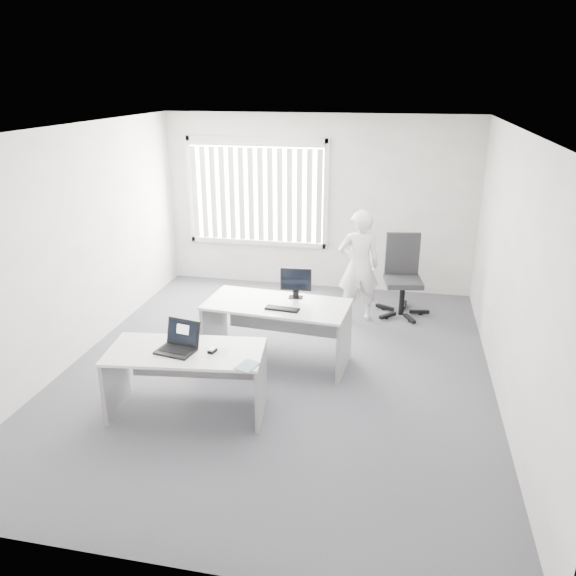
% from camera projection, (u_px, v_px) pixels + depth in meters
% --- Properties ---
extents(ground, '(6.00, 6.00, 0.00)m').
position_uv_depth(ground, '(277.00, 369.00, 6.76)').
color(ground, '#5A5961').
rests_on(ground, ground).
extents(wall_back, '(5.00, 0.02, 2.80)m').
position_uv_depth(wall_back, '(318.00, 204.00, 9.02)').
color(wall_back, silver).
rests_on(wall_back, ground).
extents(wall_front, '(5.00, 0.02, 2.80)m').
position_uv_depth(wall_front, '(171.00, 400.00, 3.51)').
color(wall_front, silver).
rests_on(wall_front, ground).
extents(wall_left, '(0.02, 6.00, 2.80)m').
position_uv_depth(wall_left, '(74.00, 246.00, 6.74)').
color(wall_left, silver).
rests_on(wall_left, ground).
extents(wall_right, '(0.02, 6.00, 2.80)m').
position_uv_depth(wall_right, '(512.00, 273.00, 5.79)').
color(wall_right, silver).
rests_on(wall_right, ground).
extents(ceiling, '(5.00, 6.00, 0.02)m').
position_uv_depth(ceiling, '(275.00, 129.00, 5.77)').
color(ceiling, silver).
rests_on(ceiling, wall_back).
extents(window, '(2.32, 0.06, 1.76)m').
position_uv_depth(window, '(257.00, 192.00, 9.12)').
color(window, silver).
rests_on(window, wall_back).
extents(blinds, '(2.20, 0.10, 1.50)m').
position_uv_depth(blinds, '(256.00, 195.00, 9.07)').
color(blinds, silver).
rests_on(blinds, wall_back).
extents(desk_near, '(1.65, 0.92, 0.72)m').
position_uv_depth(desk_near, '(186.00, 368.00, 5.73)').
color(desk_near, silver).
rests_on(desk_near, ground).
extents(desk_far, '(1.76, 0.94, 0.78)m').
position_uv_depth(desk_far, '(277.00, 320.00, 6.76)').
color(desk_far, silver).
rests_on(desk_far, ground).
extents(office_chair, '(0.78, 0.78, 1.18)m').
position_uv_depth(office_chair, '(402.00, 290.00, 8.26)').
color(office_chair, black).
rests_on(office_chair, ground).
extents(person, '(0.68, 0.54, 1.62)m').
position_uv_depth(person, '(359.00, 266.00, 7.88)').
color(person, silver).
rests_on(person, ground).
extents(laptop, '(0.43, 0.39, 0.29)m').
position_uv_depth(laptop, '(175.00, 339.00, 5.57)').
color(laptop, black).
rests_on(laptop, desk_near).
extents(paper_sheet, '(0.34, 0.26, 0.00)m').
position_uv_depth(paper_sheet, '(213.00, 352.00, 5.61)').
color(paper_sheet, white).
rests_on(paper_sheet, desk_near).
extents(mouse, '(0.08, 0.11, 0.04)m').
position_uv_depth(mouse, '(212.00, 350.00, 5.61)').
color(mouse, '#B6B6B8').
rests_on(mouse, paper_sheet).
extents(booklet, '(0.22, 0.27, 0.01)m').
position_uv_depth(booklet, '(247.00, 366.00, 5.34)').
color(booklet, silver).
rests_on(booklet, desk_near).
extents(keyboard, '(0.41, 0.18, 0.02)m').
position_uv_depth(keyboard, '(282.00, 309.00, 6.50)').
color(keyboard, black).
rests_on(keyboard, desk_far).
extents(monitor, '(0.38, 0.14, 0.38)m').
position_uv_depth(monitor, '(296.00, 283.00, 6.79)').
color(monitor, black).
rests_on(monitor, desk_far).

